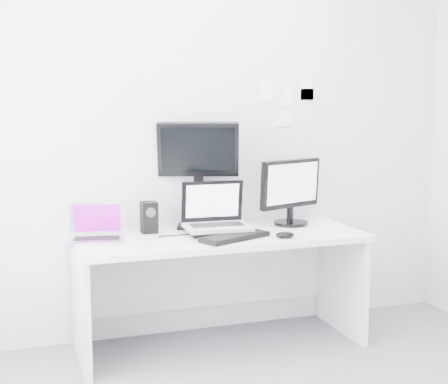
{
  "coord_description": "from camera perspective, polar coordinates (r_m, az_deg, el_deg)",
  "views": [
    {
      "loc": [
        -1.28,
        -2.61,
        1.59
      ],
      "look_at": [
        0.02,
        1.23,
        1.0
      ],
      "focal_mm": 53.21,
      "sensor_mm": 36.0,
      "label": 1
    }
  ],
  "objects": [
    {
      "name": "back_wall",
      "position": [
        4.41,
        -1.8,
        5.15
      ],
      "size": [
        3.6,
        0.0,
        3.6
      ],
      "primitive_type": "plane",
      "rotation": [
        1.57,
        0.0,
        0.0
      ],
      "color": "silver",
      "rests_on": "ground"
    },
    {
      "name": "desk",
      "position": [
        4.25,
        -0.35,
        -8.48
      ],
      "size": [
        1.8,
        0.7,
        0.73
      ],
      "primitive_type": "cube",
      "color": "white",
      "rests_on": "ground"
    },
    {
      "name": "macbook",
      "position": [
        3.98,
        -10.92,
        -2.54
      ],
      "size": [
        0.37,
        0.3,
        0.24
      ],
      "primitive_type": "cube",
      "rotation": [
        0.0,
        0.0,
        -0.2
      ],
      "color": "#BCBCC1",
      "rests_on": "desk"
    },
    {
      "name": "speaker",
      "position": [
        4.21,
        -6.46,
        -2.18
      ],
      "size": [
        0.11,
        0.11,
        0.2
      ],
      "primitive_type": "cube",
      "rotation": [
        0.0,
        0.0,
        -0.09
      ],
      "color": "black",
      "rests_on": "desk"
    },
    {
      "name": "dell_laptop",
      "position": [
        4.13,
        -0.57,
        -1.37
      ],
      "size": [
        0.42,
        0.33,
        0.33
      ],
      "primitive_type": "cube",
      "rotation": [
        0.0,
        0.0,
        -0.06
      ],
      "color": "#B9BBC0",
      "rests_on": "desk"
    },
    {
      "name": "rear_monitor",
      "position": [
        4.32,
        -2.21,
        1.59
      ],
      "size": [
        0.56,
        0.35,
        0.71
      ],
      "primitive_type": "cube",
      "rotation": [
        0.0,
        0.0,
        -0.34
      ],
      "color": "black",
      "rests_on": "desk"
    },
    {
      "name": "samsung_monitor",
      "position": [
        4.45,
        5.81,
        0.07
      ],
      "size": [
        0.55,
        0.39,
        0.46
      ],
      "primitive_type": "cube",
      "rotation": [
        0.0,
        0.0,
        0.35
      ],
      "color": "black",
      "rests_on": "desk"
    },
    {
      "name": "keyboard",
      "position": [
        4.01,
        0.93,
        -3.87
      ],
      "size": [
        0.48,
        0.33,
        0.03
      ],
      "primitive_type": "cube",
      "rotation": [
        0.0,
        0.0,
        0.41
      ],
      "color": "black",
      "rests_on": "desk"
    },
    {
      "name": "mouse",
      "position": [
        4.06,
        5.25,
        -3.69
      ],
      "size": [
        0.13,
        0.09,
        0.04
      ],
      "primitive_type": "ellipsoid",
      "rotation": [
        0.0,
        0.0,
        -0.12
      ],
      "color": "black",
      "rests_on": "desk"
    },
    {
      "name": "wall_note_0",
      "position": [
        4.55,
        3.7,
        8.63
      ],
      "size": [
        0.1,
        0.0,
        0.14
      ],
      "primitive_type": "cube",
      "color": "white",
      "rests_on": "back_wall"
    },
    {
      "name": "wall_note_1",
      "position": [
        4.61,
        5.44,
        8.11
      ],
      "size": [
        0.09,
        0.0,
        0.13
      ],
      "primitive_type": "cube",
      "color": "white",
      "rests_on": "back_wall"
    },
    {
      "name": "wall_note_2",
      "position": [
        4.67,
        7.15,
        8.7
      ],
      "size": [
        0.1,
        0.0,
        0.14
      ],
      "primitive_type": "cube",
      "color": "white",
      "rests_on": "back_wall"
    },
    {
      "name": "wall_note_3",
      "position": [
        4.6,
        5.18,
        6.12
      ],
      "size": [
        0.11,
        0.0,
        0.08
      ],
      "primitive_type": "cube",
      "color": "white",
      "rests_on": "back_wall"
    },
    {
      "name": "wall_note_4",
      "position": [
        4.67,
        7.04,
        8.31
      ],
      "size": [
        0.12,
        0.0,
        0.08
      ],
      "primitive_type": "cube",
      "color": "white",
      "rests_on": "back_wall"
    }
  ]
}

